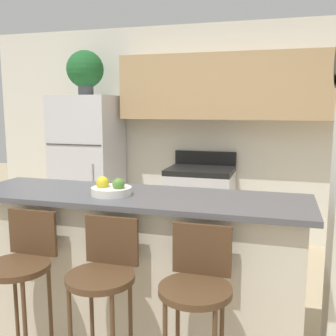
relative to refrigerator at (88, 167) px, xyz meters
name	(u,v)px	position (x,y,z in m)	size (l,w,h in m)	color
wall_back	(214,115)	(1.49, 0.32, 0.64)	(5.60, 0.38, 2.55)	silver
counter_bar	(135,268)	(1.34, -1.93, -0.34)	(2.26, 0.65, 1.03)	beige
refrigerator	(88,167)	(0.00, 0.00, 0.00)	(0.72, 0.70, 1.73)	silver
stove_range	(200,206)	(1.38, 0.05, -0.40)	(0.74, 0.62, 1.07)	silver
bar_stool_left	(22,268)	(0.81, -2.41, -0.20)	(0.38, 0.38, 0.98)	#4C331E
bar_stool_mid	(104,279)	(1.34, -2.41, -0.20)	(0.38, 0.38, 0.98)	#4C331E
bar_stool_right	(197,291)	(1.86, -2.41, -0.20)	(0.38, 0.38, 0.98)	#4C331E
potted_plant_on_fridge	(85,70)	(0.00, 0.00, 1.16)	(0.43, 0.43, 0.52)	#4C4C51
fruit_bowl	(111,189)	(1.20, -1.99, 0.21)	(0.26, 0.26, 0.12)	silver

